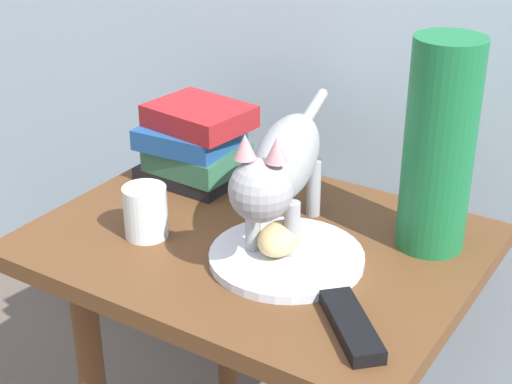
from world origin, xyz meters
TOP-DOWN VIEW (x-y plane):
  - side_table at (0.00, 0.00)m, footprint 0.69×0.53m
  - plate at (0.08, -0.04)m, footprint 0.24×0.24m
  - bread_roll at (0.07, -0.04)m, footprint 0.06×0.08m
  - cat at (0.04, 0.01)m, footprint 0.18×0.46m
  - book_stack at (-0.21, 0.13)m, footprint 0.20×0.16m
  - green_vase at (0.24, 0.13)m, footprint 0.11×0.11m
  - candle_jar at (-0.15, -0.09)m, footprint 0.07×0.07m
  - tv_remote at (0.24, -0.15)m, footprint 0.14×0.14m

SIDE VIEW (x-z plane):
  - side_table at x=0.00m, z-range 0.20..0.82m
  - plate at x=0.08m, z-range 0.62..0.63m
  - tv_remote at x=0.24m, z-range 0.62..0.64m
  - candle_jar at x=-0.15m, z-range 0.61..0.70m
  - bread_roll at x=0.07m, z-range 0.63..0.68m
  - book_stack at x=-0.21m, z-range 0.62..0.76m
  - cat at x=0.04m, z-range 0.64..0.87m
  - green_vase at x=0.24m, z-range 0.62..0.95m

